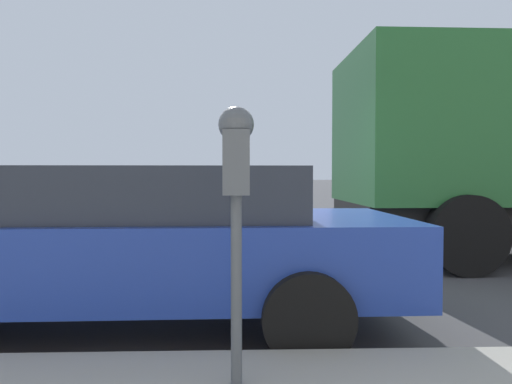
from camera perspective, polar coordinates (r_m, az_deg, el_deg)
The scene contains 3 objects.
ground_plane at distance 5.54m, azimuth -5.29°, elevation -11.50°, with size 220.00×220.00×0.00m, color #424244.
parking_meter at distance 2.65m, azimuth -2.28°, elevation 2.15°, with size 0.21×0.19×1.49m.
car_blue at distance 4.43m, azimuth -15.40°, elevation -5.27°, with size 2.18×4.95×1.36m.
Camera 1 is at (-5.38, -0.31, 1.30)m, focal length 35.00 mm.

